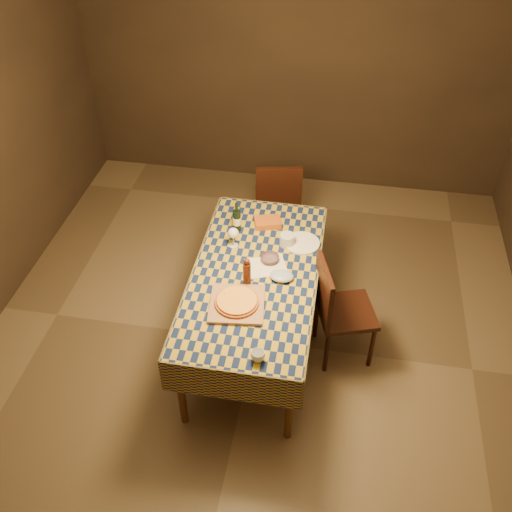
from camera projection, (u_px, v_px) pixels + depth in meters
name	position (u px, v px, depth m)	size (l,w,h in m)	color
room	(255.00, 211.00, 3.87)	(5.00, 5.10, 2.70)	brown
dining_table	(255.00, 281.00, 4.30)	(0.94, 1.84, 0.77)	brown
cutting_board	(237.00, 304.00, 4.00)	(0.38, 0.38, 0.02)	#A36F4C
pizza	(237.00, 301.00, 3.98)	(0.39, 0.39, 0.03)	#A54E1B
pepper_mill	(247.00, 273.00, 4.09)	(0.06, 0.06, 0.24)	#451B10
bowl	(270.00, 259.00, 4.34)	(0.14, 0.14, 0.04)	#5D434E
wine_glass	(233.00, 234.00, 4.41)	(0.09, 0.09, 0.17)	white
wine_bottle	(237.00, 220.00, 4.58)	(0.09, 0.09, 0.27)	black
deli_tub	(287.00, 240.00, 4.47)	(0.12, 0.12, 0.10)	silver
takeout_container	(268.00, 222.00, 4.68)	(0.21, 0.15, 0.05)	#AE5317
white_plate	(302.00, 243.00, 4.51)	(0.28, 0.28, 0.02)	white
tumbler	(258.00, 356.00, 3.62)	(0.09, 0.09, 0.07)	white
flour_patch	(266.00, 266.00, 4.31)	(0.30, 0.23, 0.00)	silver
flour_bag	(282.00, 276.00, 4.19)	(0.18, 0.14, 0.05)	#9DACCA
chair_far	(278.00, 198.00, 5.41)	(0.49, 0.50, 0.93)	black
chair_right	(336.00, 307.00, 4.33)	(0.54, 0.53, 0.93)	black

